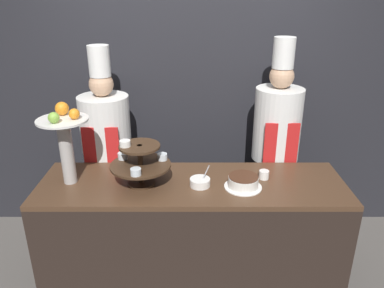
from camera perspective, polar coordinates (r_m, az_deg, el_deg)
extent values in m
cube|color=#232328|center=(3.31, 0.01, 9.88)|extent=(10.00, 0.06, 2.80)
cube|color=black|center=(2.89, 0.00, -13.77)|extent=(2.15, 0.65, 0.83)
cube|color=#4C3321|center=(2.65, 0.00, -6.18)|extent=(2.15, 0.65, 0.03)
cylinder|color=#3D2819|center=(2.64, -7.68, -5.92)|extent=(0.19, 0.19, 0.02)
cylinder|color=#3D2819|center=(2.58, -7.84, -3.19)|extent=(0.04, 0.04, 0.29)
cylinder|color=#3D2819|center=(2.58, -7.84, -3.22)|extent=(0.42, 0.42, 0.02)
cylinder|color=#3D2819|center=(2.52, -8.00, -0.34)|extent=(0.28, 0.28, 0.02)
cylinder|color=silver|center=(2.67, -10.50, -1.78)|extent=(0.07, 0.07, 0.04)
cylinder|color=gold|center=(2.67, -10.49, -1.91)|extent=(0.06, 0.06, 0.03)
cylinder|color=silver|center=(2.42, -8.57, -4.21)|extent=(0.07, 0.07, 0.04)
cylinder|color=red|center=(2.43, -8.56, -4.35)|extent=(0.06, 0.06, 0.03)
cylinder|color=silver|center=(2.61, -4.55, -1.95)|extent=(0.07, 0.07, 0.04)
cylinder|color=green|center=(2.62, -4.55, -2.08)|extent=(0.06, 0.06, 0.03)
cylinder|color=white|center=(2.51, -10.17, 0.09)|extent=(0.07, 0.07, 0.04)
cylinder|color=#B2ADA8|center=(2.69, -18.53, -1.22)|extent=(0.09, 0.09, 0.45)
cylinder|color=white|center=(2.61, -19.16, 3.49)|extent=(0.34, 0.34, 0.01)
sphere|color=orange|center=(2.57, -17.51, 4.40)|extent=(0.07, 0.07, 0.07)
sphere|color=orange|center=(2.68, -19.20, 5.13)|extent=(0.09, 0.09, 0.09)
sphere|color=#84B742|center=(2.53, -20.32, 3.79)|extent=(0.07, 0.07, 0.07)
cylinder|color=white|center=(2.60, 7.76, -6.49)|extent=(0.26, 0.26, 0.01)
cylinder|color=white|center=(2.58, 7.81, -5.71)|extent=(0.21, 0.21, 0.07)
cylinder|color=#472819|center=(2.56, 7.85, -4.93)|extent=(0.20, 0.20, 0.01)
cylinder|color=white|center=(2.73, 10.91, -4.61)|extent=(0.07, 0.07, 0.06)
cylinder|color=white|center=(2.59, 1.22, -5.85)|extent=(0.14, 0.14, 0.05)
cylinder|color=#BCBCC1|center=(2.55, 2.10, -4.42)|extent=(0.05, 0.01, 0.11)
cube|color=black|center=(3.39, -12.08, -8.13)|extent=(0.30, 0.17, 0.85)
cylinder|color=white|center=(3.11, -13.07, 2.64)|extent=(0.40, 0.40, 0.50)
cube|color=red|center=(2.97, -13.68, -0.44)|extent=(0.28, 0.01, 0.32)
sphere|color=tan|center=(3.02, -13.65, 8.84)|extent=(0.19, 0.19, 0.19)
cylinder|color=white|center=(2.98, -13.97, 12.18)|extent=(0.16, 0.16, 0.23)
cube|color=black|center=(3.40, 11.85, -8.33)|extent=(0.28, 0.16, 0.82)
cylinder|color=white|center=(3.10, 12.88, 2.96)|extent=(0.38, 0.38, 0.59)
cube|color=red|center=(2.98, 13.40, -0.35)|extent=(0.27, 0.01, 0.38)
sphere|color=tan|center=(3.00, 13.52, 10.01)|extent=(0.19, 0.19, 0.19)
cylinder|color=white|center=(2.97, 13.84, 13.35)|extent=(0.16, 0.16, 0.23)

